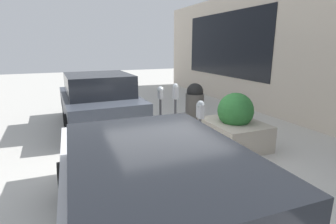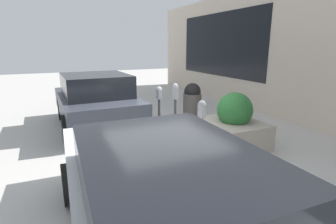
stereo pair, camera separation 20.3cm
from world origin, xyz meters
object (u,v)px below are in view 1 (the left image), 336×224
Objects in this scene: parking_meter_nearest at (200,119)px; trash_bin at (195,103)px; parking_meter_second at (175,104)px; parked_car_front at (154,197)px; parking_meter_middle at (160,99)px; parked_car_middle at (99,99)px; planter_box at (235,126)px.

parking_meter_nearest is 3.08m from trash_bin.
parking_meter_second reaches higher than parked_car_front.
parked_car_middle is (1.40, 1.42, -0.14)m from parking_meter_middle.
parking_meter_second is 2.78m from parked_car_middle.
parking_meter_second is (1.12, 0.02, 0.08)m from parking_meter_nearest.
planter_box reaches higher than trash_bin.
parking_meter_second reaches higher than trash_bin.
parking_meter_nearest is 2.11m from parking_meter_middle.
parked_car_front is at bearing 176.35° from parked_car_middle.
parking_meter_second is 2.18m from trash_bin.
parking_meter_middle is at bearing 0.44° from parking_meter_nearest.
parking_meter_nearest is 3.79m from parked_car_middle.
parked_car_front is 3.91× the size of trash_bin.
parking_meter_nearest is at bearing -159.52° from parked_car_middle.
parking_meter_middle is 1.99m from parked_car_middle.
parking_meter_nearest is at bearing -39.11° from parked_car_front.
parking_meter_second is 3.40m from parked_car_front.
parking_meter_middle is 0.89× the size of planter_box.
parking_meter_second is 1.03× the size of planter_box.
parked_car_front is (-2.98, 1.59, -0.31)m from parking_meter_second.
parking_meter_nearest is 2.47m from parked_car_front.
parking_meter_nearest reaches higher than planter_box.
planter_box is at bearing -113.35° from parking_meter_second.
parking_meter_second is at bearing -151.16° from parked_car_middle.
parked_car_front is at bearing 139.05° from parking_meter_nearest.
parked_car_front is at bearing 151.93° from parking_meter_second.
parking_meter_nearest is 1.08× the size of trash_bin.
parked_car_front reaches higher than parking_meter_nearest.
parked_car_front reaches higher than trash_bin.
trash_bin is at bearing -106.98° from parked_car_middle.
parked_car_middle is at bearing -0.11° from parked_car_front.
parked_car_middle is at bearing 42.47° from planter_box.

